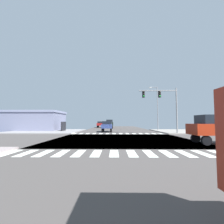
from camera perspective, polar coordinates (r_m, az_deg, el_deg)
ground at (r=16.26m, az=3.46°, el=-10.02°), size 90.00×90.00×0.05m
sidewalk_corner_ne at (r=31.37m, az=26.96°, el=-6.37°), size 12.00×12.00×0.14m
sidewalk_corner_nw at (r=30.74m, az=-22.86°, el=-6.54°), size 12.00×12.00×0.14m
crosswalk_near at (r=9.03m, az=4.05°, el=-15.00°), size 13.50×2.00×0.01m
crosswalk_far at (r=23.52m, az=2.01°, el=-7.97°), size 13.50×2.00×0.01m
traffic_signal_mast at (r=24.27m, az=18.11°, el=4.23°), size 5.69×0.55×6.86m
street_lamp at (r=32.13m, az=16.11°, el=2.66°), size 1.78×0.32×8.83m
bank_building at (r=36.20m, az=-30.44°, el=-2.83°), size 17.57×7.45×3.93m
sedan_nearside_1 at (r=47.51m, az=-4.36°, el=-4.42°), size 1.80×4.30×1.88m
suv_farside_1 at (r=15.27m, az=34.97°, el=-4.44°), size 4.60×1.96×2.34m
suv_crossing_2 at (r=42.45m, az=-0.91°, el=-4.15°), size 1.96×4.60×2.34m
sedan_leading_2 at (r=27.35m, az=-1.85°, el=-5.03°), size 1.80×4.30×1.88m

